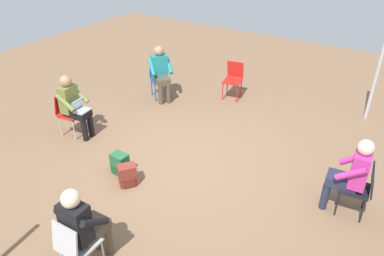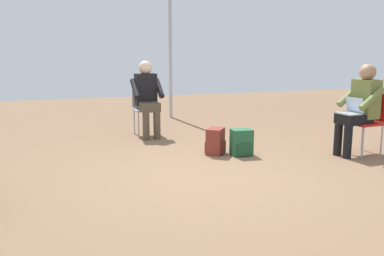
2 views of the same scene
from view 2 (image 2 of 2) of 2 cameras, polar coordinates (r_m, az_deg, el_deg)
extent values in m
plane|color=brown|center=(5.02, 2.08, -6.18)|extent=(16.16, 16.16, 0.00)
cube|color=red|center=(6.31, 21.93, 0.62)|extent=(0.44, 0.44, 0.03)
cylinder|color=#B7B7BC|center=(6.11, 21.82, -1.83)|extent=(0.02, 0.02, 0.42)
cylinder|color=#B7B7BC|center=(6.35, 19.62, -1.24)|extent=(0.02, 0.02, 0.42)
cylinder|color=#B7B7BC|center=(6.36, 23.95, -1.52)|extent=(0.02, 0.02, 0.42)
cylinder|color=#B7B7BC|center=(6.58, 21.76, -0.96)|extent=(0.02, 0.02, 0.42)
cube|color=red|center=(6.41, 23.24, 2.63)|extent=(0.39, 0.14, 0.40)
cube|color=#B7B7BC|center=(7.15, -6.14, 2.47)|extent=(0.41, 0.41, 0.03)
cylinder|color=#B7B7BC|center=(7.07, -4.44, 0.55)|extent=(0.02, 0.02, 0.42)
cylinder|color=#B7B7BC|center=(6.99, -7.13, 0.38)|extent=(0.02, 0.02, 0.42)
cylinder|color=#B7B7BC|center=(7.39, -5.12, 0.99)|extent=(0.02, 0.02, 0.42)
cylinder|color=#B7B7BC|center=(7.32, -7.70, 0.84)|extent=(0.02, 0.02, 0.42)
cube|color=#B7B7BC|center=(7.31, -6.51, 4.34)|extent=(0.10, 0.38, 0.40)
cylinder|color=black|center=(6.03, 20.05, -1.72)|extent=(0.11, 0.11, 0.45)
cylinder|color=black|center=(6.16, 18.89, -1.40)|extent=(0.11, 0.11, 0.45)
cube|color=black|center=(6.16, 20.76, 1.18)|extent=(0.35, 0.45, 0.14)
cube|color=olive|center=(6.26, 22.15, 3.64)|extent=(0.36, 0.26, 0.52)
sphere|color=#A87A5B|center=(6.23, 22.38, 6.91)|extent=(0.22, 0.22, 0.22)
cylinder|color=olive|center=(6.05, 22.87, 3.61)|extent=(0.13, 0.40, 0.31)
cylinder|color=olive|center=(6.33, 20.23, 4.07)|extent=(0.13, 0.40, 0.31)
cube|color=#9EA0A5|center=(6.07, 20.07, 1.84)|extent=(0.32, 0.25, 0.02)
cube|color=#B2D1F2|center=(6.13, 20.87, 2.90)|extent=(0.30, 0.08, 0.20)
cylinder|color=#4C4233|center=(6.87, -4.68, 0.37)|extent=(0.11, 0.11, 0.45)
cylinder|color=#4C4233|center=(6.82, -6.14, 0.28)|extent=(0.11, 0.11, 0.45)
cube|color=#4C4233|center=(6.96, -5.79, 2.87)|extent=(0.43, 0.31, 0.14)
cube|color=black|center=(7.11, -6.19, 5.14)|extent=(0.23, 0.35, 0.52)
sphere|color=beige|center=(7.09, -6.25, 8.03)|extent=(0.22, 0.22, 0.22)
cylinder|color=black|center=(7.06, -4.42, 5.34)|extent=(0.40, 0.10, 0.31)
cylinder|color=black|center=(6.97, -7.61, 5.21)|extent=(0.40, 0.10, 0.31)
cube|color=#235B38|center=(5.88, 6.61, -1.90)|extent=(0.22, 0.30, 0.36)
cube|color=#1C492C|center=(5.89, 6.60, -2.67)|extent=(0.27, 0.22, 0.16)
cube|color=maroon|center=(5.91, 3.15, -1.76)|extent=(0.34, 0.33, 0.36)
cube|color=maroon|center=(5.93, 3.14, -2.53)|extent=(0.31, 0.32, 0.16)
cylinder|color=#B2B2B7|center=(8.88, -2.90, 10.28)|extent=(0.07, 0.07, 2.77)
camera|label=1|loc=(9.27, -28.47, 24.58)|focal=35.00mm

